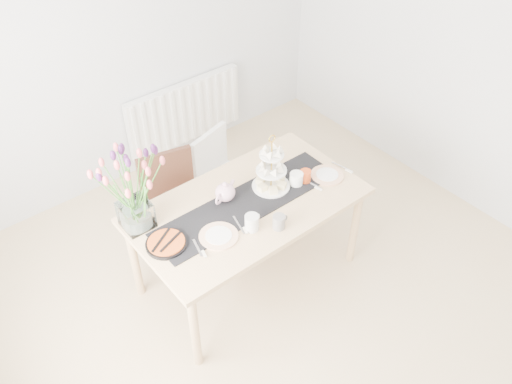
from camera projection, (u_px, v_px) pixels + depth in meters
room_shell at (313, 179)px, 3.04m from camera, size 4.50×4.50×4.50m
radiator at (185, 112)px, 5.12m from camera, size 1.20×0.08×0.60m
dining_table at (248, 211)px, 3.76m from camera, size 1.60×0.90×0.75m
chair_brown at (173, 198)px, 4.12m from camera, size 0.51×0.51×0.85m
chair_white at (221, 172)px, 4.41m from camera, size 0.50×0.50×0.81m
table_runner at (247, 203)px, 3.70m from camera, size 1.40×0.35×0.01m
tulip_vase at (129, 181)px, 3.29m from camera, size 0.69×0.69×0.59m
cake_stand at (271, 175)px, 3.76m from camera, size 0.27×0.27×0.40m
teapot at (225, 192)px, 3.68m from camera, size 0.27×0.25×0.15m
cream_jug at (296, 179)px, 3.83m from camera, size 0.12×0.12×0.10m
tart_tin at (166, 243)px, 3.40m from camera, size 0.26×0.26×0.03m
mug_grey at (279, 222)px, 3.50m from camera, size 0.08×0.08×0.10m
mug_white at (252, 223)px, 3.48m from camera, size 0.11×0.11×0.11m
mug_orange at (305, 176)px, 3.85m from camera, size 0.11×0.11×0.10m
plate_left at (219, 236)px, 3.46m from camera, size 0.31×0.31×0.01m
plate_right at (327, 175)px, 3.92m from camera, size 0.28×0.28×0.01m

